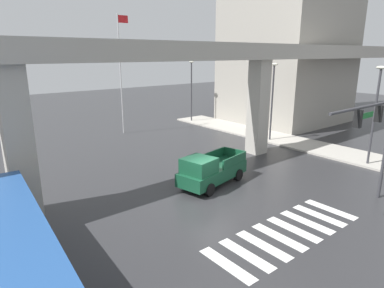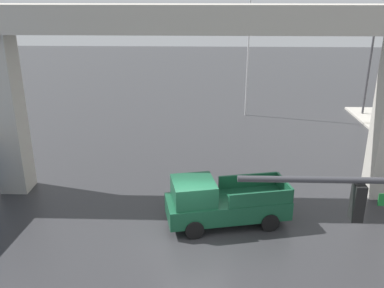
{
  "view_description": "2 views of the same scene",
  "coord_description": "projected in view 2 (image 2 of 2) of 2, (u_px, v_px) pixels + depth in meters",
  "views": [
    {
      "loc": [
        -12.08,
        -13.15,
        8.07
      ],
      "look_at": [
        1.23,
        3.48,
        2.26
      ],
      "focal_mm": 31.18,
      "sensor_mm": 36.0,
      "label": 1
    },
    {
      "loc": [
        0.4,
        -14.03,
        9.38
      ],
      "look_at": [
        -0.13,
        1.94,
        3.42
      ],
      "focal_mm": 38.87,
      "sensor_mm": 36.0,
      "label": 2
    }
  ],
  "objects": [
    {
      "name": "flagpole",
      "position": [
        250.0,
        28.0,
        30.68
      ],
      "size": [
        1.16,
        0.12,
        11.77
      ],
      "color": "silver",
      "rests_on": "ground"
    },
    {
      "name": "street_lamp_far_north",
      "position": [
        371.0,
        57.0,
        31.41
      ],
      "size": [
        0.44,
        0.7,
        7.24
      ],
      "color": "#38383D",
      "rests_on": "ground"
    },
    {
      "name": "elevated_overpass",
      "position": [
        197.0,
        35.0,
        17.96
      ],
      "size": [
        59.95,
        2.03,
        8.8
      ],
      "color": "#ADA89E",
      "rests_on": "ground"
    },
    {
      "name": "pickup_truck",
      "position": [
        220.0,
        203.0,
        17.42
      ],
      "size": [
        5.39,
        2.93,
        2.08
      ],
      "color": "#14472D",
      "rests_on": "ground"
    },
    {
      "name": "ground_plane",
      "position": [
        194.0,
        242.0,
        16.43
      ],
      "size": [
        120.0,
        120.0,
        0.0
      ],
      "primitive_type": "plane",
      "color": "#2D2D30"
    }
  ]
}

